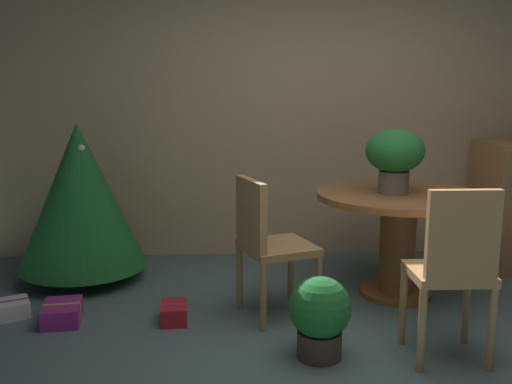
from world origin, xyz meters
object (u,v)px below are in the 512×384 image
at_px(gift_box_cream, 8,309).
at_px(gift_box_purple, 62,313).
at_px(wooden_cabinet, 512,204).
at_px(wooden_chair_left, 267,240).
at_px(round_dining_table, 398,223).
at_px(wooden_chair_near, 454,265).
at_px(potted_plant, 320,314).
at_px(holiday_tree, 80,196).
at_px(flower_vase, 395,155).
at_px(gift_box_red, 174,313).

distance_m(gift_box_cream, gift_box_purple, 0.40).
bearing_deg(wooden_cabinet, wooden_chair_left, -154.49).
xyz_separation_m(round_dining_table, gift_box_purple, (-2.34, -0.40, -0.49)).
height_order(wooden_chair_near, potted_plant, wooden_chair_near).
bearing_deg(holiday_tree, flower_vase, -11.37).
height_order(flower_vase, gift_box_red, flower_vase).
distance_m(wooden_chair_near, potted_plant, 0.79).
bearing_deg(wooden_chair_left, wooden_cabinet, 25.51).
bearing_deg(gift_box_cream, wooden_chair_near, -15.72).
relative_size(round_dining_table, wooden_chair_left, 1.26).
distance_m(holiday_tree, gift_box_cream, 1.03).
relative_size(gift_box_purple, potted_plant, 0.72).
distance_m(flower_vase, wooden_cabinet, 1.51).
xyz_separation_m(wooden_chair_left, gift_box_purple, (-1.36, -0.04, -0.47)).
height_order(wooden_chair_left, gift_box_cream, wooden_chair_left).
distance_m(wooden_chair_left, potted_plant, 0.72).
bearing_deg(wooden_chair_left, wooden_chair_near, -36.02).
relative_size(round_dining_table, potted_plant, 2.46).
xyz_separation_m(gift_box_purple, gift_box_red, (0.74, -0.02, -0.00)).
relative_size(holiday_tree, gift_box_purple, 3.63).
relative_size(flower_vase, potted_plant, 0.96).
height_order(gift_box_purple, wooden_cabinet, wooden_cabinet).
bearing_deg(gift_box_red, flower_vase, 14.07).
bearing_deg(potted_plant, wooden_chair_left, 113.07).
bearing_deg(potted_plant, round_dining_table, 53.52).
bearing_deg(wooden_cabinet, flower_vase, -150.31).
height_order(round_dining_table, wooden_chair_near, wooden_chair_near).
bearing_deg(wooden_chair_left, round_dining_table, 20.00).
bearing_deg(holiday_tree, gift_box_purple, -86.48).
distance_m(gift_box_cream, wooden_cabinet, 4.05).
bearing_deg(wooden_cabinet, holiday_tree, -176.31).
xyz_separation_m(flower_vase, wooden_chair_near, (0.06, -1.04, -0.48)).
xyz_separation_m(gift_box_purple, wooden_cabinet, (3.52, 1.07, 0.47)).
relative_size(round_dining_table, wooden_chair_near, 1.17).
height_order(round_dining_table, potted_plant, round_dining_table).
distance_m(wooden_chair_near, holiday_tree, 2.83).
relative_size(flower_vase, wooden_chair_near, 0.45).
relative_size(wooden_chair_near, wooden_cabinet, 0.95).
distance_m(wooden_cabinet, potted_plant, 2.52).
relative_size(flower_vase, gift_box_purple, 1.33).
distance_m(round_dining_table, gift_box_cream, 2.79).
xyz_separation_m(flower_vase, gift_box_purple, (-2.29, -0.37, -1.00)).
bearing_deg(gift_box_purple, wooden_cabinet, 16.91).
bearing_deg(holiday_tree, potted_plant, -40.19).
bearing_deg(flower_vase, wooden_chair_near, -86.95).
relative_size(holiday_tree, wooden_cabinet, 1.18).
bearing_deg(wooden_chair_left, potted_plant, -66.93).
relative_size(wooden_chair_near, gift_box_purple, 2.94).
distance_m(flower_vase, gift_box_red, 1.88).
distance_m(gift_box_purple, gift_box_red, 0.74).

